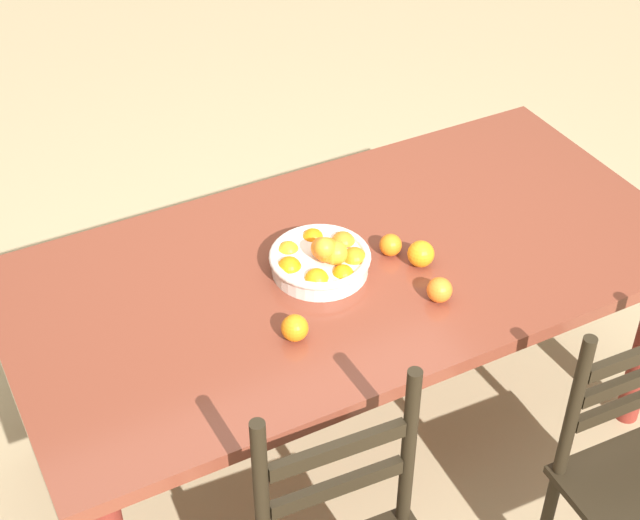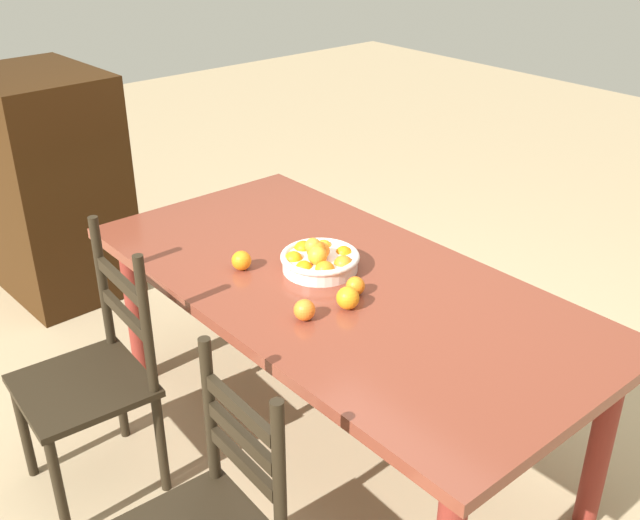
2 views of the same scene
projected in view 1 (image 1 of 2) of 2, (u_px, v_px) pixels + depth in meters
The scene contains 8 objects.
ground_plane at pixel (346, 430), 3.26m from camera, with size 12.00×12.00×0.00m, color tan.
dining_table at pixel (350, 283), 2.84m from camera, with size 2.01×1.00×0.74m.
chair_by_cabinet at pixel (640, 481), 2.55m from camera, with size 0.42×0.42×0.92m.
fruit_bowl at pixel (322, 259), 2.73m from camera, with size 0.29×0.29×0.14m.
orange_loose_0 at pixel (391, 245), 2.80m from camera, with size 0.07×0.07×0.07m, color orange.
orange_loose_1 at pixel (295, 328), 2.51m from camera, with size 0.07×0.07×0.07m, color orange.
orange_loose_2 at pixel (439, 290), 2.63m from camera, with size 0.07×0.07×0.07m, color orange.
orange_loose_3 at pixel (421, 254), 2.75m from camera, with size 0.08×0.08×0.08m, color orange.
Camera 1 is at (1.09, 1.89, 2.49)m, focal length 53.64 mm.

